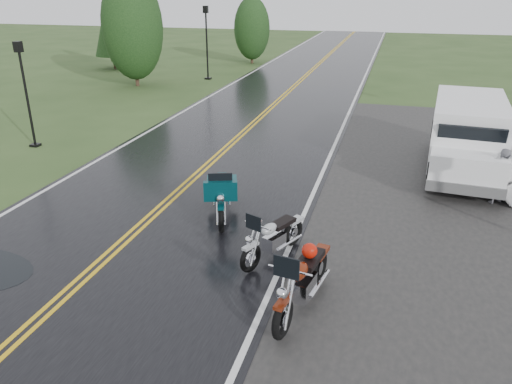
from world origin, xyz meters
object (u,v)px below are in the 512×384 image
motorcycle_silver (250,248)px  lamp_post_near_left (27,95)px  lamp_post_far_left (207,43)px  motorcycle_teal (221,206)px  van_white (435,152)px  motorcycle_red (283,303)px  person_at_van (500,177)px

motorcycle_silver → lamp_post_near_left: bearing=171.4°
lamp_post_far_left → motorcycle_teal: bearing=-68.6°
lamp_post_near_left → van_white: bearing=-2.0°
lamp_post_near_left → motorcycle_teal: bearing=-28.4°
van_white → lamp_post_far_left: 20.40m
motorcycle_red → person_at_van: (4.41, 7.18, 0.05)m
motorcycle_silver → lamp_post_near_left: lamp_post_near_left is taller
person_at_van → motorcycle_red: bearing=19.4°
van_white → motorcycle_teal: bearing=-133.8°
motorcycle_red → lamp_post_far_left: (-10.19, 23.57, 1.51)m
motorcycle_silver → van_white: size_ratio=0.36×
motorcycle_red → lamp_post_near_left: lamp_post_near_left is taller
van_white → person_at_van: van_white is taller
lamp_post_far_left → motorcycle_silver: bearing=-67.3°
person_at_van → van_white: bearing=-59.7°
lamp_post_near_left → motorcycle_silver: bearing=-32.1°
person_at_van → lamp_post_far_left: bearing=-87.4°
motorcycle_silver → van_white: 7.09m
motorcycle_teal → person_at_van: bearing=11.1°
motorcycle_teal → lamp_post_near_left: lamp_post_near_left is taller
motorcycle_silver → lamp_post_near_left: (-10.25, 6.44, 1.30)m
motorcycle_teal → person_at_van: 7.67m
motorcycle_red → motorcycle_teal: (-2.27, 3.41, 0.01)m
motorcycle_red → motorcycle_silver: (-1.10, 1.87, -0.11)m
motorcycle_teal → lamp_post_far_left: lamp_post_far_left is taller
lamp_post_far_left → van_white: bearing=-50.7°
motorcycle_teal → person_at_van: person_at_van is taller
motorcycle_silver → van_white: (3.82, 5.95, 0.54)m
motorcycle_red → van_white: (2.72, 7.81, 0.43)m
motorcycle_red → van_white: bearing=81.0°
van_white → lamp_post_near_left: 14.10m
motorcycle_red → van_white: size_ratio=0.42×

